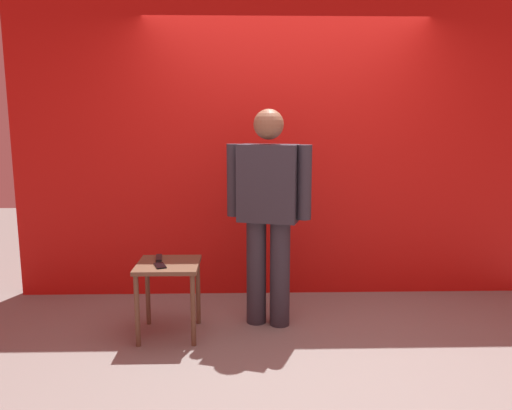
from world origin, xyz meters
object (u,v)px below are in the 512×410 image
at_px(standing_person, 268,207).
at_px(tv_remote, 159,258).
at_px(cell_phone, 160,266).
at_px(side_table, 168,276).

bearing_deg(standing_person, tv_remote, -173.88).
relative_size(cell_phone, tv_remote, 0.85).
height_order(standing_person, cell_phone, standing_person).
height_order(cell_phone, tv_remote, tv_remote).
bearing_deg(cell_phone, standing_person, -1.45).
xyz_separation_m(standing_person, tv_remote, (-0.84, -0.09, -0.38)).
bearing_deg(side_table, tv_remote, 130.18).
height_order(standing_person, side_table, standing_person).
bearing_deg(tv_remote, standing_person, -2.33).
bearing_deg(side_table, standing_person, 14.11).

